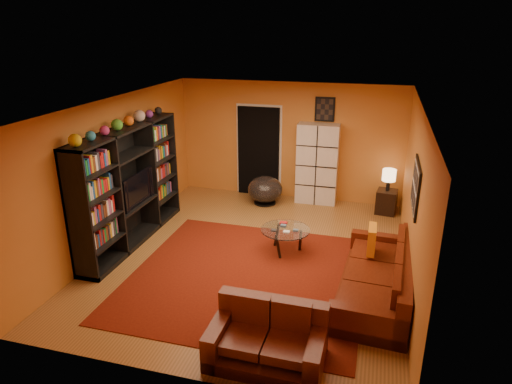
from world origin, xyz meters
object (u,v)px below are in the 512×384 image
(entertainment_unit, at_px, (130,186))
(sofa, at_px, (382,278))
(storage_cabinet, at_px, (317,164))
(table_lamp, at_px, (389,176))
(side_table, at_px, (386,202))
(coffee_table, at_px, (285,232))
(loveseat, at_px, (268,337))
(tv, at_px, (133,188))
(bowl_chair, at_px, (265,189))

(entertainment_unit, height_order, sofa, entertainment_unit)
(storage_cabinet, distance_m, table_lamp, 1.54)
(side_table, bearing_deg, storage_cabinet, 170.88)
(coffee_table, xyz_separation_m, storage_cabinet, (0.16, 2.52, 0.50))
(storage_cabinet, bearing_deg, loveseat, -88.81)
(entertainment_unit, bearing_deg, table_lamp, 29.81)
(tv, distance_m, sofa, 4.49)
(tv, relative_size, bowl_chair, 1.29)
(entertainment_unit, distance_m, coffee_table, 2.87)
(coffee_table, relative_size, table_lamp, 1.86)
(tv, height_order, storage_cabinet, storage_cabinet)
(sofa, distance_m, storage_cabinet, 3.83)
(sofa, bearing_deg, table_lamp, 92.58)
(entertainment_unit, relative_size, side_table, 6.00)
(entertainment_unit, height_order, coffee_table, entertainment_unit)
(storage_cabinet, distance_m, bowl_chair, 1.27)
(loveseat, bearing_deg, tv, 52.15)
(loveseat, relative_size, coffee_table, 1.59)
(tv, bearing_deg, table_lamp, -60.27)
(storage_cabinet, height_order, side_table, storage_cabinet)
(sofa, distance_m, side_table, 3.24)
(entertainment_unit, distance_m, loveseat, 4.04)
(table_lamp, bearing_deg, storage_cabinet, 170.88)
(entertainment_unit, distance_m, side_table, 5.20)
(loveseat, xyz_separation_m, table_lamp, (1.32, 4.98, 0.54))
(entertainment_unit, relative_size, sofa, 1.21)
(coffee_table, xyz_separation_m, table_lamp, (1.68, 2.28, 0.44))
(entertainment_unit, relative_size, bowl_chair, 3.93)
(side_table, bearing_deg, bowl_chair, -176.54)
(entertainment_unit, height_order, side_table, entertainment_unit)
(tv, distance_m, storage_cabinet, 4.00)
(sofa, xyz_separation_m, bowl_chair, (-2.54, 3.09, 0.05))
(entertainment_unit, height_order, bowl_chair, entertainment_unit)
(tv, distance_m, side_table, 5.14)
(coffee_table, xyz_separation_m, side_table, (1.68, 2.28, -0.14))
(entertainment_unit, distance_m, bowl_chair, 3.13)
(loveseat, bearing_deg, storage_cabinet, 2.84)
(bowl_chair, bearing_deg, storage_cabinet, 20.54)
(sofa, xyz_separation_m, side_table, (0.04, 3.24, -0.03))
(storage_cabinet, bearing_deg, bowl_chair, -160.48)
(sofa, xyz_separation_m, coffee_table, (-1.64, 0.96, 0.10))
(coffee_table, height_order, side_table, side_table)
(storage_cabinet, bearing_deg, coffee_table, -94.74)
(loveseat, distance_m, side_table, 5.15)
(storage_cabinet, xyz_separation_m, side_table, (1.52, -0.24, -0.63))
(loveseat, height_order, bowl_chair, loveseat)
(entertainment_unit, height_order, storage_cabinet, entertainment_unit)
(bowl_chair, height_order, side_table, bowl_chair)
(entertainment_unit, bearing_deg, loveseat, -37.62)
(bowl_chair, bearing_deg, sofa, -50.51)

